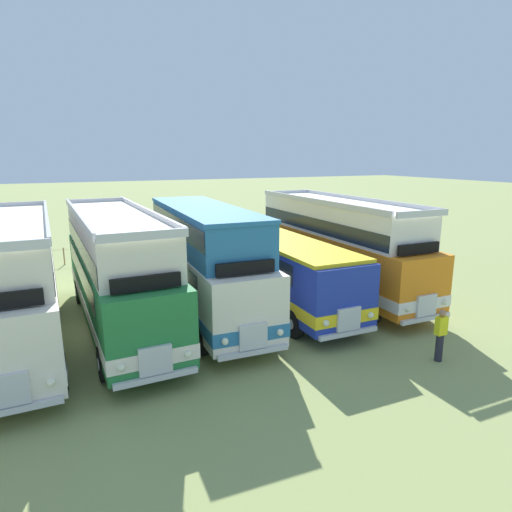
% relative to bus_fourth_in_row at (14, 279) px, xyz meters
% --- Properties ---
extents(ground_plane, '(200.00, 200.00, 0.00)m').
position_rel_bus_fourth_in_row_xyz_m(ground_plane, '(1.69, 0.16, -2.36)').
color(ground_plane, '#8C9956').
extents(bus_fourth_in_row, '(2.78, 11.19, 4.52)m').
position_rel_bus_fourth_in_row_xyz_m(bus_fourth_in_row, '(0.00, 0.00, 0.00)').
color(bus_fourth_in_row, silver).
rests_on(bus_fourth_in_row, ground).
extents(bus_fifth_in_row, '(2.90, 11.35, 4.52)m').
position_rel_bus_fourth_in_row_xyz_m(bus_fifth_in_row, '(3.38, 0.19, 0.00)').
color(bus_fifth_in_row, '#237538').
rests_on(bus_fifth_in_row, ground).
extents(bus_sixth_in_row, '(2.89, 10.01, 4.49)m').
position_rel_bus_fourth_in_row_xyz_m(bus_sixth_in_row, '(6.77, -0.12, 0.11)').
color(bus_sixth_in_row, silver).
rests_on(bus_sixth_in_row, ground).
extents(bus_seventh_in_row, '(2.69, 10.67, 2.99)m').
position_rel_bus_fourth_in_row_xyz_m(bus_seventh_in_row, '(10.15, 0.17, -0.61)').
color(bus_seventh_in_row, '#1E339E').
rests_on(bus_seventh_in_row, ground).
extents(bus_eighth_in_row, '(2.65, 11.49, 4.52)m').
position_rel_bus_fourth_in_row_xyz_m(bus_eighth_in_row, '(13.53, 0.61, 0.00)').
color(bus_eighth_in_row, orange).
rests_on(bus_eighth_in_row, ground).
extents(marshal_person, '(0.36, 0.24, 1.73)m').
position_rel_bus_fourth_in_row_xyz_m(marshal_person, '(12.26, -7.06, -1.47)').
color(marshal_person, '#23232D').
rests_on(marshal_person, ground).
extents(rope_fence_line, '(29.75, 0.08, 1.05)m').
position_rel_bus_fourth_in_row_xyz_m(rope_fence_line, '(1.69, 11.75, -1.66)').
color(rope_fence_line, '#8C704C').
rests_on(rope_fence_line, ground).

